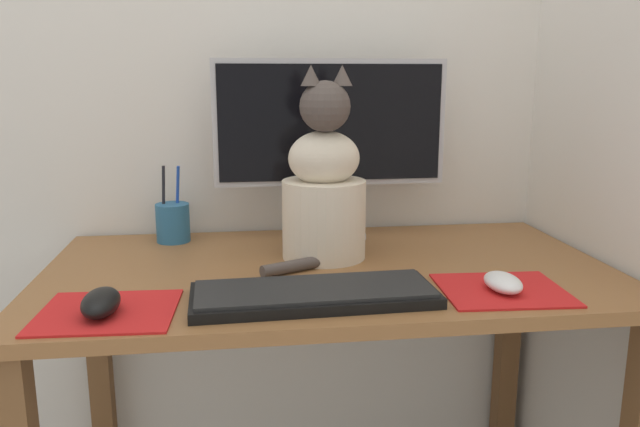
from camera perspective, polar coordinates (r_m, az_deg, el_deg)
The scene contains 11 objects.
wall_back at distance 1.55m, azimuth -1.11°, elevation 17.43°, with size 7.00×0.04×2.50m.
wall_side_right at distance 1.43m, azimuth 26.31°, elevation 16.67°, with size 0.04×7.00×2.50m.
desk at distance 1.30m, azimuth 0.76°, elevation -9.82°, with size 1.13×0.63×0.74m.
monitor at distance 1.43m, azimuth 0.97°, elevation 7.13°, with size 0.53×0.17×0.41m.
keyboard at distance 1.07m, azimuth -0.55°, elevation -7.38°, with size 0.42×0.17×0.02m.
mousepad_left at distance 1.07m, azimuth -18.84°, elevation -8.50°, with size 0.23×0.20×0.00m.
mousepad_right at distance 1.16m, azimuth 16.32°, elevation -6.72°, with size 0.23×0.20×0.00m.
computer_mouse_left at distance 1.05m, azimuth -19.40°, elevation -7.69°, with size 0.06×0.11×0.04m.
computer_mouse_right at distance 1.15m, azimuth 16.39°, elevation -6.06°, with size 0.06×0.10×0.03m.
cat at distance 1.29m, azimuth 0.46°, elevation 2.29°, with size 0.24×0.23×0.40m.
pen_cup at distance 1.48m, azimuth -13.30°, elevation -0.76°, with size 0.08×0.08×0.18m.
Camera 1 is at (-0.18, -1.19, 1.11)m, focal length 35.00 mm.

